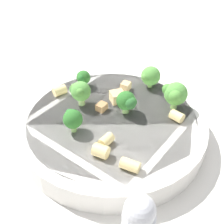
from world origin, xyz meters
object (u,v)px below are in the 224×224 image
Objects in this scene: rigatoni_0 at (106,140)px; broccoli_floret_3 at (73,119)px; broccoli_floret_1 at (83,78)px; broccoli_floret_2 at (80,91)px; rigatoni_2 at (177,116)px; pasta_bowl at (112,124)px; rigatoni_1 at (60,91)px; chicken_chunk_2 at (126,86)px; broccoli_floret_5 at (150,76)px; broccoli_floret_0 at (175,94)px; rigatoni_3 at (130,165)px; chicken_chunk_1 at (102,107)px; rigatoni_4 at (101,151)px; chicken_chunk_0 at (117,97)px; broccoli_floret_4 at (128,102)px.

broccoli_floret_3 is at bearing -150.14° from rigatoni_0.
broccoli_floret_1 is 0.72× the size of broccoli_floret_2.
broccoli_floret_2 is 0.16m from rigatoni_2.
pasta_bowl is 0.07m from broccoli_floret_2.
rigatoni_1 is 1.29× the size of chicken_chunk_2.
broccoli_floret_5 is 0.16m from rigatoni_1.
broccoli_floret_1 is (-0.13, -0.10, -0.01)m from broccoli_floret_0.
rigatoni_0 is 0.83× the size of rigatoni_3.
chicken_chunk_1 is at bearing -167.88° from pasta_bowl.
broccoli_floret_0 is 0.16m from rigatoni_4.
broccoli_floret_0 reaches higher than chicken_chunk_0.
rigatoni_0 is 0.12m from rigatoni_2.
rigatoni_0 is at bearing -23.42° from chicken_chunk_1.
rigatoni_1 is at bearing -86.47° from broccoli_floret_1.
rigatoni_2 is at bearing 111.94° from rigatoni_3.
broccoli_floret_4 is 0.13m from rigatoni_1.
rigatoni_4 is (0.02, -0.02, 0.00)m from rigatoni_0.
broccoli_floret_3 is 0.14m from chicken_chunk_2.
broccoli_floret_1 is at bearing 162.30° from rigatoni_4.
rigatoni_3 is at bearing -60.70° from broccoli_floret_0.
rigatoni_2 is at bearing 47.61° from chicken_chunk_1.
pasta_bowl is 0.11m from rigatoni_3.
broccoli_floret_5 is at bearing 60.00° from broccoli_floret_1.
broccoli_floret_2 reaches higher than pasta_bowl.
broccoli_floret_4 is at bearing 77.16° from pasta_bowl.
rigatoni_2 is 1.23× the size of chicken_chunk_1.
rigatoni_3 is at bearing -68.06° from rigatoni_2.
broccoli_floret_0 is 1.09× the size of broccoli_floret_2.
rigatoni_2 is at bearing 27.91° from broccoli_floret_1.
rigatoni_0 is at bearing -39.21° from chicken_chunk_0.
rigatoni_3 is at bearing -12.03° from chicken_chunk_1.
broccoli_floret_3 is 1.49× the size of rigatoni_3.
rigatoni_4 is at bearing -55.90° from broccoli_floret_5.
chicken_chunk_1 is 0.97× the size of chicken_chunk_2.
broccoli_floret_3 is 2.19× the size of chicken_chunk_2.
rigatoni_2 is (0.06, 0.08, 0.02)m from pasta_bowl.
pasta_bowl is 14.67× the size of rigatoni_2.
rigatoni_1 is 0.09m from chicken_chunk_1.
broccoli_floret_2 reaches higher than broccoli_floret_4.
rigatoni_0 is (0.09, -0.14, -0.02)m from broccoli_floret_5.
broccoli_floret_0 reaches higher than rigatoni_4.
broccoli_floret_3 is 0.10m from chicken_chunk_0.
broccoli_floret_3 reaches higher than rigatoni_4.
rigatoni_2 is at bearing -11.42° from broccoli_floret_5.
pasta_bowl is 7.46× the size of broccoli_floret_5.
chicken_chunk_1 is (-0.05, -0.10, -0.02)m from broccoli_floret_0.
chicken_chunk_2 is (-0.16, 0.09, -0.00)m from rigatoni_3.
rigatoni_4 reaches higher than rigatoni_3.
broccoli_floret_4 is (-0.02, -0.07, -0.00)m from broccoli_floret_0.
rigatoni_4 reaches higher than rigatoni_1.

